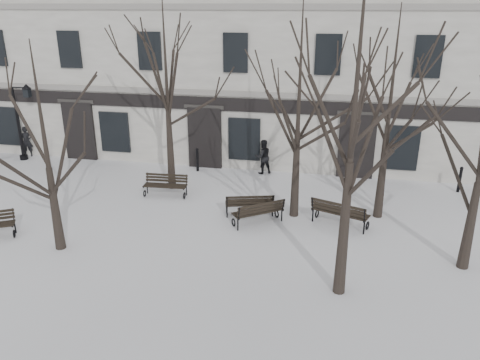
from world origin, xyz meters
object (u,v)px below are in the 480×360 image
(tree_2, at_px, (356,88))
(bench_1, at_px, (250,203))
(bench_2, at_px, (340,212))
(bench_3, at_px, (166,185))
(tree_1, at_px, (42,125))
(bench_4, at_px, (259,211))
(lamp_post, at_px, (22,117))

(tree_2, bearing_deg, bench_1, 127.16)
(bench_2, xyz_separation_m, bench_3, (-7.00, 1.48, -0.07))
(bench_1, height_order, bench_3, bench_1)
(tree_2, distance_m, bench_1, 7.47)
(tree_1, xyz_separation_m, bench_3, (1.81, 4.89, -3.59))
(tree_2, bearing_deg, tree_1, 175.53)
(bench_2, height_order, bench_3, bench_2)
(tree_1, bearing_deg, bench_2, 21.17)
(tree_1, xyz_separation_m, tree_2, (8.84, -0.69, 1.51))
(bench_4, distance_m, lamp_post, 13.72)
(bench_1, bearing_deg, tree_2, 111.68)
(bench_2, bearing_deg, tree_1, 41.63)
(tree_1, height_order, lamp_post, tree_1)
(tree_2, distance_m, bench_4, 6.89)
(tree_1, relative_size, bench_3, 3.62)
(bench_4, height_order, lamp_post, lamp_post)
(bench_2, distance_m, lamp_post, 16.22)
(bench_1, bearing_deg, bench_3, -33.75)
(tree_1, relative_size, bench_1, 3.49)
(bench_1, xyz_separation_m, lamp_post, (-12.20, 4.33, 1.72))
(tree_2, distance_m, bench_3, 10.33)
(bench_1, distance_m, bench_2, 3.28)
(bench_1, distance_m, lamp_post, 13.06)
(tree_1, bearing_deg, bench_1, 33.49)
(bench_2, bearing_deg, bench_4, 28.98)
(bench_1, height_order, bench_4, bench_4)
(bench_1, xyz_separation_m, bench_4, (0.46, -0.67, 0.02))
(bench_2, bearing_deg, lamp_post, 3.97)
(bench_1, height_order, lamp_post, lamp_post)
(tree_1, relative_size, lamp_post, 1.71)
(tree_1, distance_m, lamp_post, 10.57)
(bench_3, bearing_deg, bench_4, -28.19)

